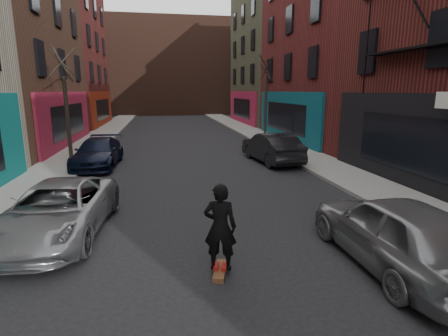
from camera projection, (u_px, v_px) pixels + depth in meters
name	position (u px, v px, depth m)	size (l,w,h in m)	color
sidewalk_left	(105.00, 132.00, 29.95)	(2.50, 84.00, 0.13)	gray
sidewalk_right	(247.00, 130.00, 32.10)	(2.50, 84.00, 0.13)	gray
buildings_right	(448.00, 4.00, 18.18)	(12.00, 56.00, 16.00)	#46291E
building_far	(169.00, 68.00, 54.51)	(40.00, 10.00, 14.00)	#47281E
tree_left_far	(65.00, 95.00, 17.71)	(2.00, 2.00, 6.50)	black
tree_right_far	(266.00, 91.00, 25.58)	(2.00, 2.00, 6.80)	black
parked_left_far	(58.00, 210.00, 8.74)	(2.21, 4.79, 1.33)	gray
parked_left_end	(98.00, 153.00, 16.72)	(1.88, 4.62, 1.34)	black
parked_right_far	(396.00, 231.00, 7.14)	(1.81, 4.51, 1.54)	gray
parked_right_end	(271.00, 148.00, 17.74)	(1.60, 4.58, 1.51)	black
skateboard	(220.00, 271.00, 7.01)	(0.22, 0.80, 0.10)	brown
skateboarder	(220.00, 227.00, 6.80)	(0.64, 0.42, 1.77)	black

